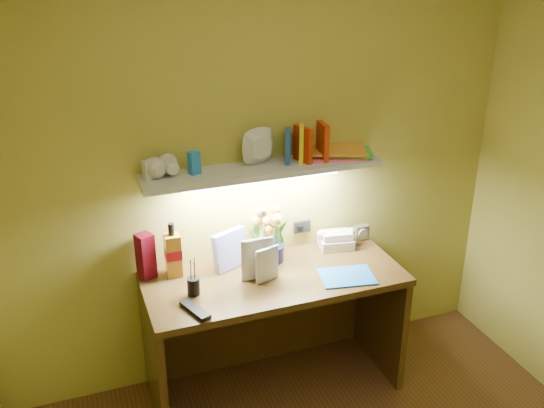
# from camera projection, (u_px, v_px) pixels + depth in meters

# --- Properties ---
(desk) EXTENTS (1.40, 0.60, 0.75)m
(desk) POSITION_uv_depth(u_px,v_px,m) (274.00, 333.00, 3.42)
(desk) COLOR #39270F
(desk) RESTS_ON ground
(flower_bouquet) EXTENTS (0.25, 0.25, 0.33)m
(flower_bouquet) POSITION_uv_depth(u_px,v_px,m) (268.00, 234.00, 3.38)
(flower_bouquet) COLOR #100E3D
(flower_bouquet) RESTS_ON desk
(telephone) EXTENTS (0.21, 0.18, 0.12)m
(telephone) POSITION_uv_depth(u_px,v_px,m) (336.00, 238.00, 3.56)
(telephone) COLOR #EEE6C9
(telephone) RESTS_ON desk
(desk_clock) EXTENTS (0.09, 0.05, 0.09)m
(desk_clock) POSITION_uv_depth(u_px,v_px,m) (361.00, 232.00, 3.66)
(desk_clock) COLOR #B0B1B5
(desk_clock) RESTS_ON desk
(whisky_bottle) EXTENTS (0.08, 0.08, 0.31)m
(whisky_bottle) POSITION_uv_depth(u_px,v_px,m) (173.00, 250.00, 3.22)
(whisky_bottle) COLOR #AA6F1C
(whisky_bottle) RESTS_ON desk
(whisky_box) EXTENTS (0.11, 0.11, 0.25)m
(whisky_box) POSITION_uv_depth(u_px,v_px,m) (146.00, 256.00, 3.21)
(whisky_box) COLOR #5A0715
(whisky_box) RESTS_ON desk
(pen_cup) EXTENTS (0.08, 0.08, 0.16)m
(pen_cup) POSITION_uv_depth(u_px,v_px,m) (193.00, 281.00, 3.07)
(pen_cup) COLOR black
(pen_cup) RESTS_ON desk
(art_card) EXTENTS (0.21, 0.13, 0.21)m
(art_card) POSITION_uv_depth(u_px,v_px,m) (230.00, 249.00, 3.33)
(art_card) COLOR silver
(art_card) RESTS_ON desk
(tv_remote) EXTENTS (0.12, 0.21, 0.02)m
(tv_remote) POSITION_uv_depth(u_px,v_px,m) (195.00, 310.00, 2.95)
(tv_remote) COLOR black
(tv_remote) RESTS_ON desk
(blue_folder) EXTENTS (0.32, 0.26, 0.01)m
(blue_folder) POSITION_uv_depth(u_px,v_px,m) (347.00, 276.00, 3.26)
(blue_folder) COLOR blue
(blue_folder) RESTS_ON desk
(desk_book_a) EXTENTS (0.18, 0.03, 0.24)m
(desk_book_a) POSITION_uv_depth(u_px,v_px,m) (241.00, 261.00, 3.17)
(desk_book_a) COLOR beige
(desk_book_a) RESTS_ON desk
(desk_book_b) EXTENTS (0.14, 0.05, 0.19)m
(desk_book_b) POSITION_uv_depth(u_px,v_px,m) (256.00, 268.00, 3.15)
(desk_book_b) COLOR silver
(desk_book_b) RESTS_ON desk
(wall_shelf) EXTENTS (1.32, 0.32, 0.23)m
(wall_shelf) POSITION_uv_depth(u_px,v_px,m) (267.00, 163.00, 3.20)
(wall_shelf) COLOR silver
(wall_shelf) RESTS_ON ground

